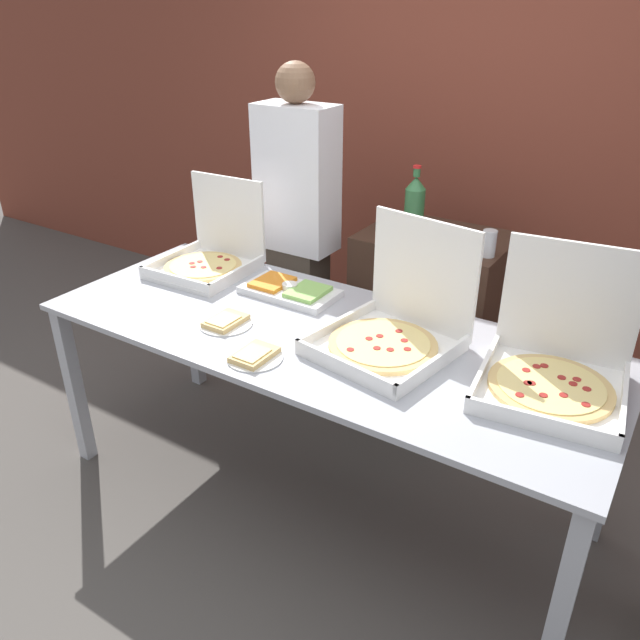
{
  "coord_description": "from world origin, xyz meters",
  "views": [
    {
      "loc": [
        1.18,
        -1.84,
        2.02
      ],
      "look_at": [
        0.0,
        0.0,
        0.89
      ],
      "focal_mm": 35.0,
      "sensor_mm": 36.0,
      "label": 1
    }
  ],
  "objects": [
    {
      "name": "paper_plate_front_center",
      "position": [
        -0.09,
        -0.31,
        0.85
      ],
      "size": [
        0.21,
        0.21,
        0.03
      ],
      "color": "white",
      "rests_on": "buffet_table"
    },
    {
      "name": "pizza_box_near_left",
      "position": [
        0.3,
        0.05,
        0.92
      ],
      "size": [
        0.54,
        0.55,
        0.46
      ],
      "rotation": [
        0.0,
        0.0,
        -0.17
      ],
      "color": "white",
      "rests_on": "buffet_table"
    },
    {
      "name": "paper_plate_front_right",
      "position": [
        -0.35,
        -0.16,
        0.85
      ],
      "size": [
        0.22,
        0.22,
        0.03
      ],
      "color": "white",
      "rests_on": "buffet_table"
    },
    {
      "name": "soda_can_silver",
      "position": [
        0.38,
        0.82,
        1.03
      ],
      "size": [
        0.07,
        0.07,
        0.12
      ],
      "color": "silver",
      "rests_on": "sideboard_podium"
    },
    {
      "name": "veggie_tray",
      "position": [
        -0.3,
        0.22,
        0.86
      ],
      "size": [
        0.43,
        0.23,
        0.05
      ],
      "color": "white",
      "rests_on": "buffet_table"
    },
    {
      "name": "ground_plane",
      "position": [
        0.0,
        0.0,
        0.0
      ],
      "size": [
        16.0,
        16.0,
        0.0
      ],
      "primitive_type": "plane",
      "color": "#514C47"
    },
    {
      "name": "sideboard_podium",
      "position": [
        0.08,
        0.96,
        0.49
      ],
      "size": [
        0.72,
        0.54,
        0.97
      ],
      "color": "#382319",
      "rests_on": "ground_plane"
    },
    {
      "name": "buffet_table",
      "position": [
        0.0,
        0.0,
        0.75
      ],
      "size": [
        2.31,
        0.9,
        0.84
      ],
      "color": "#A8AAB2",
      "rests_on": "ground_plane"
    },
    {
      "name": "person_guest_plaid",
      "position": [
        -0.6,
        0.72,
        0.92
      ],
      "size": [
        0.4,
        0.22,
        1.76
      ],
      "rotation": [
        0.0,
        0.0,
        3.14
      ],
      "color": "#473D33",
      "rests_on": "ground_plane"
    },
    {
      "name": "pizza_box_far_left",
      "position": [
        -0.8,
        0.25,
        0.92
      ],
      "size": [
        0.44,
        0.45,
        0.42
      ],
      "rotation": [
        0.0,
        0.0,
        0.04
      ],
      "color": "white",
      "rests_on": "buffet_table"
    },
    {
      "name": "soda_bottle",
      "position": [
        -0.02,
        0.89,
        1.12
      ],
      "size": [
        0.1,
        0.1,
        0.35
      ],
      "color": "#2D6638",
      "rests_on": "sideboard_podium"
    },
    {
      "name": "brick_wall_behind",
      "position": [
        0.0,
        1.7,
        1.4
      ],
      "size": [
        10.0,
        0.06,
        2.8
      ],
      "color": "brown",
      "rests_on": "ground_plane"
    },
    {
      "name": "pizza_box_near_right",
      "position": [
        0.88,
        0.1,
        0.92
      ],
      "size": [
        0.51,
        0.53,
        0.46
      ],
      "rotation": [
        0.0,
        0.0,
        0.12
      ],
      "color": "white",
      "rests_on": "buffet_table"
    }
  ]
}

